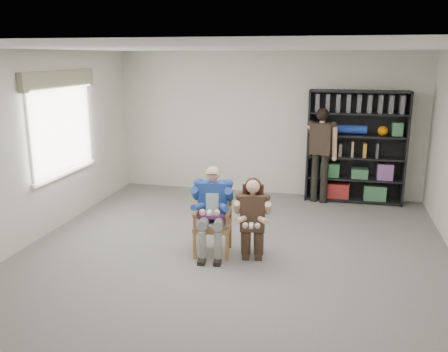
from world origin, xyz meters
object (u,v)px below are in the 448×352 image
(armchair, at_px, (213,221))
(seated_man, at_px, (213,211))
(kneeling_woman, at_px, (252,220))
(bookshelf, at_px, (356,147))
(standing_man, at_px, (321,156))

(armchair, xyz_separation_m, seated_man, (0.00, -0.00, 0.15))
(seated_man, xyz_separation_m, kneeling_woman, (0.58, -0.12, -0.05))
(armchair, xyz_separation_m, bookshelf, (1.98, 3.00, 0.57))
(seated_man, distance_m, bookshelf, 3.62)
(kneeling_woman, xyz_separation_m, standing_man, (0.77, 2.93, 0.31))
(seated_man, xyz_separation_m, bookshelf, (1.98, 3.00, 0.42))
(seated_man, distance_m, kneeling_woman, 0.59)
(armchair, relative_size, kneeling_woman, 0.84)
(armchair, height_order, bookshelf, bookshelf)
(standing_man, bearing_deg, bookshelf, 31.49)
(armchair, height_order, kneeling_woman, kneeling_woman)
(bookshelf, xyz_separation_m, standing_man, (-0.63, -0.19, -0.16))
(armchair, relative_size, seated_man, 0.77)
(seated_man, distance_m, standing_man, 3.13)
(standing_man, bearing_deg, kneeling_woman, -90.35)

